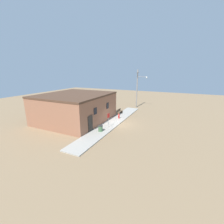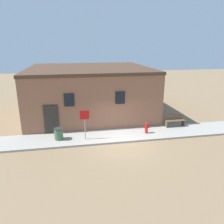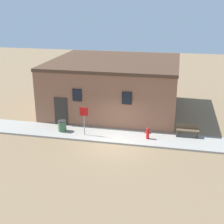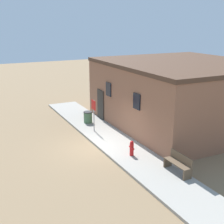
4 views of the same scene
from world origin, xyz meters
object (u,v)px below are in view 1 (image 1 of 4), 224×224
Objects in this scene: stop_sign at (108,118)px; bench at (120,111)px; fire_hydrant at (119,116)px; utility_pole at (138,87)px; trash_bin at (100,128)px.

stop_sign is 1.32× the size of bench.
fire_hydrant is 0.52× the size of bench.
utility_pole is at bearing -10.76° from bench.
utility_pole is at bearing -0.36° from stop_sign.
fire_hydrant is at bearing -0.45° from trash_bin.
fire_hydrant is 4.45m from stop_sign.
bench is at bearing 5.96° from trash_bin.
fire_hydrant reaches higher than trash_bin.
fire_hydrant is 6.07m from trash_bin.
stop_sign is at bearing 179.64° from utility_pole.
trash_bin is at bearing 170.19° from stop_sign.
bench reaches higher than fire_hydrant.
fire_hydrant is 0.40× the size of stop_sign.
fire_hydrant is 1.02× the size of trash_bin.
stop_sign is 14.03m from utility_pole.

